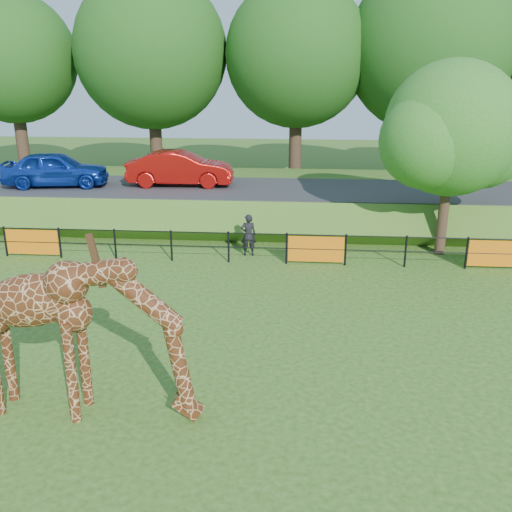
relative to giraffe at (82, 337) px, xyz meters
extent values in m
plane|color=#2B5114|center=(1.54, 1.27, -1.61)|extent=(90.00, 90.00, 0.00)
cube|color=#2B5114|center=(1.54, 16.77, -0.96)|extent=(40.00, 9.00, 1.30)
cube|color=#2F2F32|center=(1.54, 15.27, -0.25)|extent=(40.00, 5.00, 0.12)
imported|color=#163DB6|center=(-6.86, 14.90, 0.58)|extent=(4.76, 2.51, 1.54)
imported|color=#AD100C|center=(-1.41, 15.55, 0.57)|extent=(4.71, 1.81, 1.53)
imported|color=black|center=(2.15, 10.10, -0.85)|extent=(0.60, 0.44, 1.52)
cylinder|color=black|center=(9.04, 10.87, -0.01)|extent=(0.36, 0.36, 3.20)
sphere|color=#24621B|center=(9.04, 10.87, 2.85)|extent=(4.60, 4.60, 4.60)
sphere|color=#24621B|center=(10.19, 11.56, 2.39)|extent=(3.45, 3.45, 3.45)
sphere|color=#24621B|center=(8.12, 10.18, 2.51)|extent=(3.22, 3.22, 3.22)
cylinder|color=black|center=(-12.46, 23.27, 0.89)|extent=(0.70, 0.70, 5.00)
sphere|color=#1B4B14|center=(-12.46, 23.27, 5.37)|extent=(7.20, 7.20, 7.20)
cylinder|color=black|center=(-4.46, 23.27, 0.89)|extent=(0.70, 0.70, 5.00)
sphere|color=#1B4B14|center=(-4.46, 23.27, 5.70)|extent=(8.40, 8.40, 8.40)
cylinder|color=black|center=(3.54, 23.27, 0.89)|extent=(0.70, 0.70, 5.00)
sphere|color=#1B4B14|center=(3.54, 23.27, 5.53)|extent=(7.80, 7.80, 7.80)
cylinder|color=black|center=(10.54, 23.27, 0.89)|extent=(0.70, 0.70, 5.00)
sphere|color=#1B4B14|center=(10.54, 23.27, 5.81)|extent=(8.80, 8.80, 8.80)
camera|label=1|loc=(4.05, -9.32, 4.75)|focal=40.00mm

